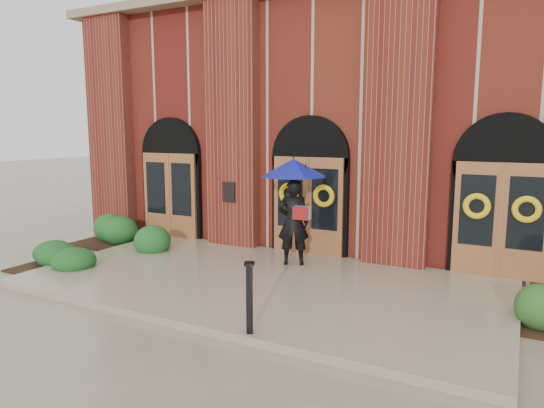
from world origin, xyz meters
The scene contains 7 objects.
ground centered at (0.00, 0.00, 0.00)m, with size 90.00×90.00×0.00m, color gray.
landing centered at (0.00, 0.15, 0.07)m, with size 10.00×5.30×0.15m, color gray.
church_building centered at (0.00, 8.78, 3.50)m, with size 16.20×12.53×7.00m.
man_with_umbrella centered at (0.12, 1.57, 1.91)m, with size 2.08×2.08×2.52m.
metal_post centered at (1.21, -2.35, 0.76)m, with size 0.21×0.21×1.16m.
hedge_wall_left centered at (-5.20, 1.46, 0.39)m, with size 3.07×1.23×0.79m, color #1B521F.
hedge_front_left centered at (-5.10, -0.96, 0.28)m, with size 1.60×1.37×0.56m, color #194B1C.
Camera 1 is at (4.88, -8.62, 3.32)m, focal length 32.00 mm.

